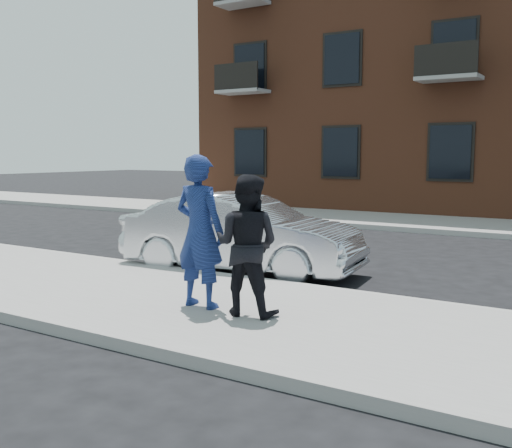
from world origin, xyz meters
The scene contains 8 objects.
ground centered at (0.00, 0.00, 0.00)m, with size 100.00×100.00×0.00m, color black.
near_sidewalk centered at (0.00, -0.25, 0.07)m, with size 50.00×3.50×0.15m, color gray.
near_curb centered at (0.00, 1.55, 0.07)m, with size 50.00×0.10×0.15m, color #999691.
far_sidewalk centered at (0.00, 11.25, 0.07)m, with size 50.00×3.50×0.15m, color gray.
far_curb centered at (0.00, 9.45, 0.07)m, with size 50.00×0.10×0.15m, color #999691.
silver_sedan centered at (-0.86, 2.36, 0.72)m, with size 1.52×4.37×1.44m, color #B7BABF.
man_hoodie centered at (0.32, -0.41, 1.16)m, with size 0.74×0.53×2.01m.
man_peacoat centered at (1.05, -0.39, 1.03)m, with size 0.95×0.80×1.77m.
Camera 1 is at (5.09, -6.59, 2.18)m, focal length 42.00 mm.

